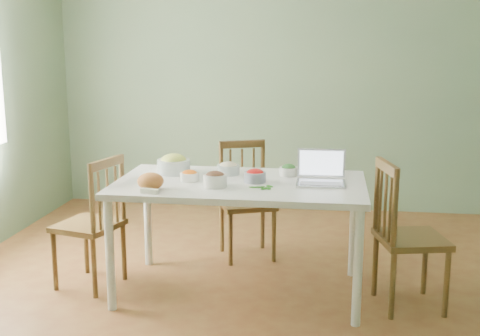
# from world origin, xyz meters

# --- Properties ---
(floor) EXTENTS (5.00, 5.00, 0.00)m
(floor) POSITION_xyz_m (0.00, 0.00, 0.00)
(floor) COLOR brown
(floor) RESTS_ON ground
(wall_back) EXTENTS (5.00, 0.00, 2.70)m
(wall_back) POSITION_xyz_m (0.00, 2.50, 1.35)
(wall_back) COLOR gray
(wall_back) RESTS_ON ground
(wall_front) EXTENTS (5.00, 0.00, 2.70)m
(wall_front) POSITION_xyz_m (0.00, -2.50, 1.35)
(wall_front) COLOR gray
(wall_front) RESTS_ON ground
(dining_table) EXTENTS (1.77, 1.00, 0.83)m
(dining_table) POSITION_xyz_m (-0.18, 0.13, 0.41)
(dining_table) COLOR white
(dining_table) RESTS_ON floor
(chair_far) EXTENTS (0.55, 0.54, 0.97)m
(chair_far) POSITION_xyz_m (-0.23, 0.88, 0.49)
(chair_far) COLOR #553815
(chair_far) RESTS_ON floor
(chair_left) EXTENTS (0.51, 0.53, 0.99)m
(chair_left) POSITION_xyz_m (-1.32, 0.09, 0.49)
(chair_left) COLOR #553815
(chair_left) RESTS_ON floor
(chair_right) EXTENTS (0.52, 0.54, 1.02)m
(chair_right) POSITION_xyz_m (1.01, 0.06, 0.51)
(chair_right) COLOR #553815
(chair_right) RESTS_ON floor
(bread_boule) EXTENTS (0.23, 0.23, 0.12)m
(bread_boule) POSITION_xyz_m (-0.75, -0.18, 0.89)
(bread_boule) COLOR #A76730
(bread_boule) RESTS_ON dining_table
(butter_stick) EXTENTS (0.13, 0.06, 0.03)m
(butter_stick) POSITION_xyz_m (-0.72, -0.29, 0.85)
(butter_stick) COLOR silver
(butter_stick) RESTS_ON dining_table
(bowl_squash) EXTENTS (0.29, 0.29, 0.14)m
(bowl_squash) POSITION_xyz_m (-0.72, 0.34, 0.90)
(bowl_squash) COLOR #E3E050
(bowl_squash) RESTS_ON dining_table
(bowl_carrot) EXTENTS (0.17, 0.17, 0.08)m
(bowl_carrot) POSITION_xyz_m (-0.55, 0.11, 0.87)
(bowl_carrot) COLOR #DB4B00
(bowl_carrot) RESTS_ON dining_table
(bowl_onion) EXTENTS (0.21, 0.21, 0.09)m
(bowl_onion) POSITION_xyz_m (-0.31, 0.36, 0.88)
(bowl_onion) COLOR #FBE6B9
(bowl_onion) RESTS_ON dining_table
(bowl_mushroom) EXTENTS (0.17, 0.17, 0.11)m
(bowl_mushroom) POSITION_xyz_m (-0.33, -0.04, 0.88)
(bowl_mushroom) COLOR #351E17
(bowl_mushroom) RESTS_ON dining_table
(bowl_redpep) EXTENTS (0.18, 0.18, 0.09)m
(bowl_redpep) POSITION_xyz_m (-0.08, 0.14, 0.88)
(bowl_redpep) COLOR #E10D00
(bowl_redpep) RESTS_ON dining_table
(bowl_broccoli) EXTENTS (0.14, 0.14, 0.08)m
(bowl_broccoli) POSITION_xyz_m (0.14, 0.39, 0.87)
(bowl_broccoli) COLOR #1F5E21
(bowl_broccoli) RESTS_ON dining_table
(flatbread) EXTENTS (0.21, 0.21, 0.02)m
(flatbread) POSITION_xyz_m (0.21, 0.51, 0.84)
(flatbread) COLOR beige
(flatbread) RESTS_ON dining_table
(basil_bunch) EXTENTS (0.19, 0.19, 0.02)m
(basil_bunch) POSITION_xyz_m (-0.02, -0.03, 0.84)
(basil_bunch) COLOR #104F12
(basil_bunch) RESTS_ON dining_table
(laptop) EXTENTS (0.34, 0.30, 0.23)m
(laptop) POSITION_xyz_m (0.39, 0.13, 0.95)
(laptop) COLOR silver
(laptop) RESTS_ON dining_table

